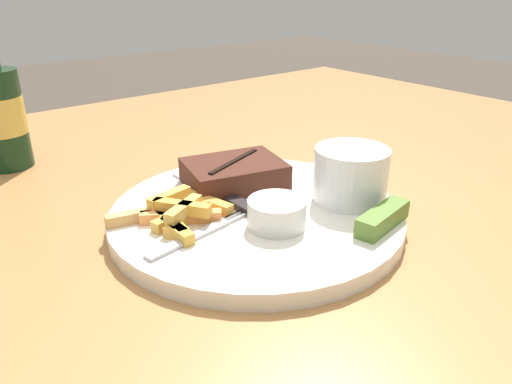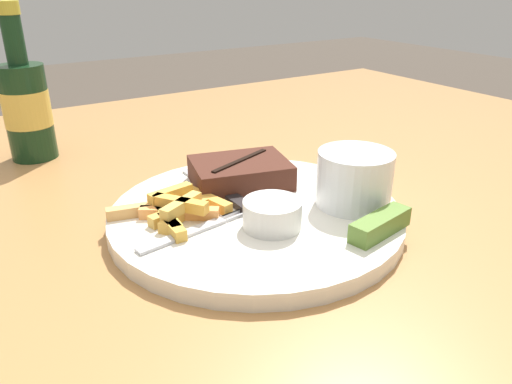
# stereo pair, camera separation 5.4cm
# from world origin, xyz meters

# --- Properties ---
(dining_table) EXTENTS (1.57, 1.29, 0.77)m
(dining_table) POSITION_xyz_m (0.00, 0.00, 0.71)
(dining_table) COLOR #A87542
(dining_table) RESTS_ON ground_plane
(dinner_plate) EXTENTS (0.32, 0.32, 0.02)m
(dinner_plate) POSITION_xyz_m (0.00, 0.00, 0.78)
(dinner_plate) COLOR silver
(dinner_plate) RESTS_ON dining_table
(steak_portion) EXTENTS (0.13, 0.11, 0.03)m
(steak_portion) POSITION_xyz_m (0.02, 0.07, 0.80)
(steak_portion) COLOR #472319
(steak_portion) RESTS_ON dinner_plate
(fries_pile) EXTENTS (0.12, 0.10, 0.02)m
(fries_pile) POSITION_xyz_m (-0.08, 0.03, 0.80)
(fries_pile) COLOR gold
(fries_pile) RESTS_ON dinner_plate
(coleslaw_cup) EXTENTS (0.08, 0.08, 0.06)m
(coleslaw_cup) POSITION_xyz_m (0.10, -0.05, 0.82)
(coleslaw_cup) COLOR white
(coleslaw_cup) RESTS_ON dinner_plate
(dipping_sauce_cup) EXTENTS (0.06, 0.06, 0.03)m
(dipping_sauce_cup) POSITION_xyz_m (-0.01, -0.05, 0.80)
(dipping_sauce_cup) COLOR silver
(dipping_sauce_cup) RESTS_ON dinner_plate
(pickle_spear) EXTENTS (0.08, 0.04, 0.02)m
(pickle_spear) POSITION_xyz_m (0.07, -0.12, 0.80)
(pickle_spear) COLOR #567A2D
(pickle_spear) RESTS_ON dinner_plate
(fork_utensil) EXTENTS (0.13, 0.03, 0.00)m
(fork_utensil) POSITION_xyz_m (-0.08, -0.01, 0.79)
(fork_utensil) COLOR #B7B7BC
(fork_utensil) RESTS_ON dinner_plate
(knife_utensil) EXTENTS (0.02, 0.17, 0.01)m
(knife_utensil) POSITION_xyz_m (-0.01, 0.04, 0.79)
(knife_utensil) COLOR #B7B7BC
(knife_utensil) RESTS_ON dinner_plate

